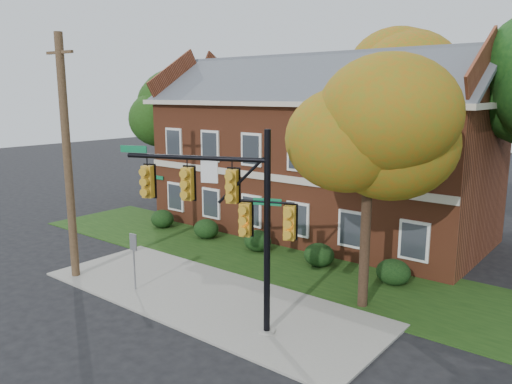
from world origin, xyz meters
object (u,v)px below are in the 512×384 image
Objects in this scene: tree_left_rear at (180,108)px; tree_far_rear at (400,74)px; hedge_center at (258,241)px; hedge_right at (319,255)px; traffic_signal at (231,209)px; apartment_building at (317,142)px; utility_pole at (67,158)px; hedge_far_left at (162,219)px; tree_near_right at (375,122)px; sign_post at (134,253)px; hedge_far_right at (393,272)px; hedge_left at (206,229)px.

tree_far_rear reaches higher than tree_left_rear.
hedge_center is 3.50m from hedge_right.
traffic_signal is at bearing -57.42° from hedge_center.
tree_left_rear is at bearing -173.46° from apartment_building.
utility_pole is (-3.83, -7.54, 4.52)m from hedge_center.
hedge_far_left and hedge_center have the same top height.
apartment_building is 2.12× the size of tree_left_rear.
traffic_signal is (1.00, -7.04, 3.55)m from hedge_right.
sign_post is at bearing -152.14° from tree_near_right.
hedge_center is 0.60× the size of sign_post.
hedge_center is 7.00m from hedge_far_right.
traffic_signal is (11.50, -7.04, 3.55)m from hedge_far_left.
hedge_left is (-3.50, -5.25, -4.46)m from apartment_building.
apartment_building is 1.89× the size of utility_pole.
tree_near_right is 3.68× the size of sign_post.
apartment_building reaches higher than sign_post.
utility_pole is (-5.17, -20.63, -3.80)m from tree_far_rear.
utility_pole reaches higher than hedge_left.
hedge_left is 7.62m from sign_post.
hedge_far_left is at bearing 126.18° from sign_post.
hedge_left is 1.00× the size of hedge_right.
traffic_signal is at bearing -31.47° from hedge_far_left.
hedge_left is at bearing 0.00° from hedge_far_left.
hedge_far_left is 7.00m from hedge_center.
hedge_right is 8.14m from sign_post.
hedge_far_right is (7.00, 0.00, 0.00)m from hedge_center.
hedge_far_left is 10.50m from hedge_right.
traffic_signal reaches higher than hedge_left.
sign_post reaches higher than hedge_right.
hedge_left is 16.25m from tree_far_rear.
tree_far_rear is 1.16× the size of utility_pole.
tree_left_rear is (-16.73, 4.14, 6.16)m from hedge_far_right.
tree_left_rear reaches higher than traffic_signal.
hedge_right is 3.50m from hedge_far_right.
tree_left_rear is at bearing 166.11° from hedge_far_right.
utility_pole reaches higher than hedge_right.
tree_left_rear is (-9.73, 4.14, 6.16)m from hedge_center.
hedge_center is at bearing 158.58° from tree_near_right.
hedge_right is 0.16× the size of tree_near_right.
hedge_right is at bearing -80.64° from tree_far_rear.
tree_far_rear reaches higher than hedge_center.
tree_left_rear is at bearing -141.03° from tree_far_rear.
hedge_far_right is 8.27m from traffic_signal.
apartment_building is 13.43× the size of hedge_left.
tree_near_right reaches higher than traffic_signal.
hedge_far_right is 6.77m from tree_near_right.
traffic_signal is (4.50, -12.29, -0.91)m from apartment_building.
hedge_right is at bearing -17.37° from tree_left_rear.
tree_far_rear reaches higher than tree_near_right.
hedge_center is at bearing 78.72° from sign_post.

